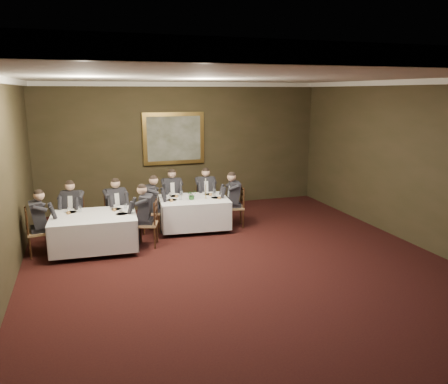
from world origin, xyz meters
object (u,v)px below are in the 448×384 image
table_main (194,211)px  diner_main_backleft (172,201)px  chair_main_endleft (151,220)px  centerpiece (192,194)px  chair_sec_backleft (74,227)px  diner_sec_backright (116,214)px  chair_sec_backright (117,223)px  chair_sec_endright (148,233)px  chair_main_backright (206,208)px  diner_main_backright (206,199)px  diner_main_endleft (151,211)px  chair_main_endright (235,215)px  candlestick (206,191)px  diner_sec_backleft (73,217)px  table_second (94,230)px  diner_sec_endleft (38,231)px  chair_main_backleft (172,210)px  diner_sec_endright (147,223)px  diner_main_endright (235,206)px  painting (174,138)px  chair_sec_endleft (39,242)px

table_main → diner_main_backleft: diner_main_backleft is taller
chair_main_endleft → centerpiece: centerpiece is taller
diner_main_backleft → chair_sec_backleft: bearing=20.0°
chair_main_endleft → diner_sec_backright: bearing=-80.2°
chair_sec_backright → chair_sec_endright: same height
chair_main_backright → diner_main_backright: 0.23m
table_main → diner_main_endleft: size_ratio=1.29×
diner_main_backright → chair_main_endright: 1.04m
candlestick → diner_main_backright: bearing=74.7°
diner_sec_backleft → centerpiece: (2.67, -0.24, 0.38)m
table_second → diner_sec_endleft: (-1.08, 0.06, 0.06)m
diner_sec_backright → centerpiece: size_ratio=5.38×
chair_main_backleft → diner_sec_endright: size_ratio=0.74×
diner_main_endleft → chair_sec_backright: bearing=-81.1°
table_main → diner_sec_backleft: 2.74m
diner_main_endright → diner_main_endleft: bearing=95.3°
chair_sec_endright → diner_sec_endright: 0.23m
table_main → chair_main_endleft: chair_main_endleft is taller
chair_sec_backleft → diner_sec_endright: diner_sec_endright is taller
diner_main_endleft → centerpiece: size_ratio=5.38×
table_second → chair_main_endright: bearing=11.2°
chair_main_backleft → candlestick: 1.32m
diner_main_backright → diner_sec_endright: (-1.75, -1.59, 0.00)m
diner_main_backleft → painting: 1.99m
diner_main_endright → painting: 2.87m
chair_sec_backright → diner_sec_endleft: 1.80m
chair_main_endright → candlestick: size_ratio=2.02×
chair_main_backright → diner_sec_backleft: 3.32m
table_second → diner_sec_endright: (1.08, -0.06, 0.06)m
chair_sec_endright → diner_sec_backright: bearing=49.3°
chair_main_backleft → diner_sec_endleft: 3.44m
chair_main_endright → chair_sec_backleft: (-3.75, 0.25, 0.00)m
diner_main_backright → chair_main_endleft: 1.69m
diner_main_backleft → chair_sec_backleft: size_ratio=1.35×
chair_main_backright → diner_sec_endright: bearing=49.4°
diner_sec_backleft → diner_sec_backright: 0.93m
diner_sec_endleft → painting: painting is taller
diner_main_endleft → diner_sec_backleft: bearing=-82.2°
diner_sec_backleft → candlestick: bearing=-169.1°
diner_main_backleft → chair_main_endleft: bearing=52.3°
diner_sec_backleft → chair_sec_endleft: diner_sec_backleft is taller
diner_sec_endleft → candlestick: size_ratio=2.71×
chair_sec_endright → diner_sec_endright: diner_sec_endright is taller
diner_main_backright → table_main: bearing=63.5°
table_second → diner_sec_backleft: size_ratio=1.34×
diner_main_endright → diner_sec_endleft: bearing=108.6°
table_second → chair_sec_backright: 1.02m
diner_main_backright → chair_sec_endright: bearing=49.4°
centerpiece → diner_main_endright: bearing=-0.1°
table_main → diner_sec_backleft: (-2.74, 0.14, 0.06)m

